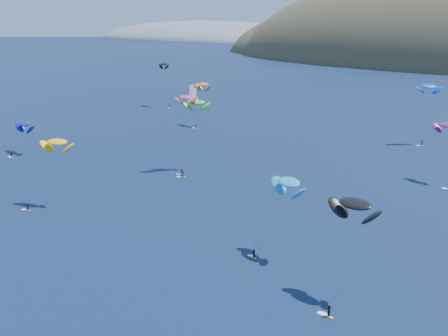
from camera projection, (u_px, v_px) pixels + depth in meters
headland at (223, 41)px, 940.68m from camera, size 460.00×250.00×60.00m
sailboat at (193, 100)px, 320.30m from camera, size 8.03×6.91×9.70m
kitesurfer_1 at (203, 84)px, 251.14m from camera, size 9.79×10.95×19.31m
kitesurfer_2 at (57, 142)px, 149.87m from camera, size 9.42×11.38×18.04m
kitesurfer_3 at (197, 103)px, 182.43m from camera, size 8.33×14.09×22.15m
kitesurfer_4 at (429, 86)px, 216.43m from camera, size 9.42×8.94×22.85m
kitesurfer_5 at (289, 182)px, 118.89m from camera, size 10.59×10.07×17.39m
kitesurfer_6 at (446, 125)px, 170.52m from camera, size 9.49×11.92×17.99m
kitesurfer_7 at (355, 204)px, 101.14m from camera, size 10.42×12.86×18.87m
kitesurfer_9 at (186, 97)px, 180.36m from camera, size 6.16×8.80×23.58m
kitesurfer_10 at (25, 124)px, 205.35m from camera, size 10.42×11.00×12.46m
kitesurfer_12 at (164, 64)px, 300.75m from camera, size 11.93×8.24×22.52m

